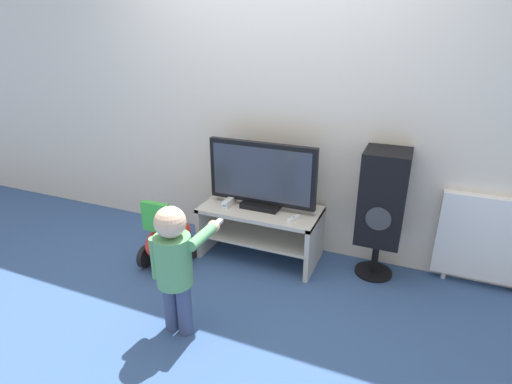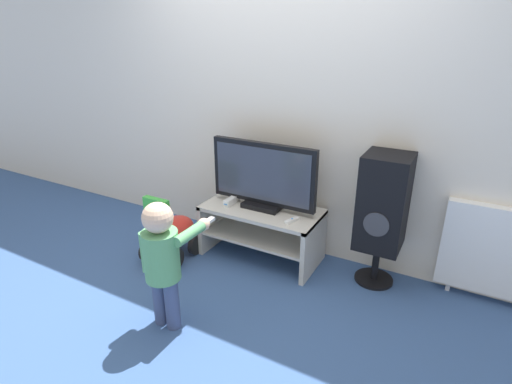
% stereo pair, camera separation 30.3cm
% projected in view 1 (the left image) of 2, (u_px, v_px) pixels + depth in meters
% --- Properties ---
extents(ground_plane, '(16.00, 16.00, 0.00)m').
position_uv_depth(ground_plane, '(249.00, 270.00, 3.18)').
color(ground_plane, '#38568C').
extents(wall_back, '(10.00, 0.06, 2.60)m').
position_uv_depth(wall_back, '(276.00, 94.00, 3.17)').
color(wall_back, silver).
rests_on(wall_back, ground_plane).
extents(tv_stand, '(0.96, 0.47, 0.44)m').
position_uv_depth(tv_stand, '(260.00, 225.00, 3.28)').
color(tv_stand, beige).
rests_on(tv_stand, ground_plane).
extents(television, '(0.88, 0.20, 0.54)m').
position_uv_depth(television, '(262.00, 176.00, 3.14)').
color(television, black).
rests_on(television, tv_stand).
extents(game_console, '(0.05, 0.19, 0.05)m').
position_uv_depth(game_console, '(229.00, 201.00, 3.27)').
color(game_console, white).
rests_on(game_console, tv_stand).
extents(remote_primary, '(0.07, 0.13, 0.03)m').
position_uv_depth(remote_primary, '(294.00, 218.00, 3.01)').
color(remote_primary, white).
rests_on(remote_primary, tv_stand).
extents(child, '(0.33, 0.48, 0.86)m').
position_uv_depth(child, '(175.00, 261.00, 2.36)').
color(child, '#3F4C72').
rests_on(child, ground_plane).
extents(speaker_tower, '(0.32, 0.34, 1.00)m').
position_uv_depth(speaker_tower, '(383.00, 199.00, 2.90)').
color(speaker_tower, black).
rests_on(speaker_tower, ground_plane).
extents(ride_on_toy, '(0.32, 0.49, 0.58)m').
position_uv_depth(ride_on_toy, '(168.00, 239.00, 3.20)').
color(ride_on_toy, red).
rests_on(ride_on_toy, ground_plane).
extents(radiator, '(0.69, 0.08, 0.71)m').
position_uv_depth(radiator, '(489.00, 240.00, 2.85)').
color(radiator, white).
rests_on(radiator, ground_plane).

